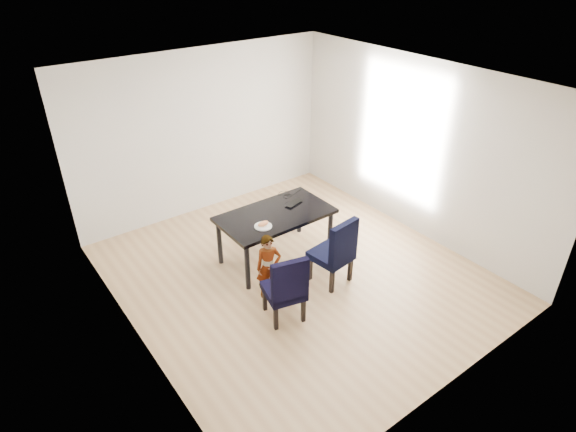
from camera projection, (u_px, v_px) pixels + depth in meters
floor at (296, 274)px, 6.80m from camera, size 4.50×5.00×0.01m
ceiling at (299, 82)px, 5.43m from camera, size 4.50×5.00×0.01m
wall_back at (204, 133)px, 7.85m from camera, size 4.50×0.01×2.70m
wall_front at (465, 289)px, 4.38m from camera, size 4.50×0.01×2.70m
wall_left at (124, 248)px, 4.96m from camera, size 0.01×5.00×2.70m
wall_right at (415, 148)px, 7.28m from camera, size 0.01×5.00×2.70m
dining_table at (276, 236)px, 6.96m from camera, size 1.60×0.90×0.75m
chair_left at (284, 285)px, 5.82m from camera, size 0.55×0.57×0.95m
chair_right at (331, 250)px, 6.43m from camera, size 0.54×0.56×1.00m
child at (269, 267)px, 6.17m from camera, size 0.39×0.33×0.91m
plate at (263, 226)px, 6.46m from camera, size 0.28×0.28×0.01m
sandwich at (263, 224)px, 6.44m from camera, size 0.18×0.14×0.07m
laptop at (291, 202)px, 7.03m from camera, size 0.34×0.27×0.02m
cable_tangle at (288, 196)px, 7.21m from camera, size 0.18×0.18×0.01m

